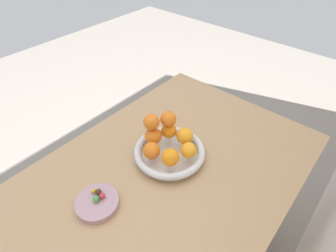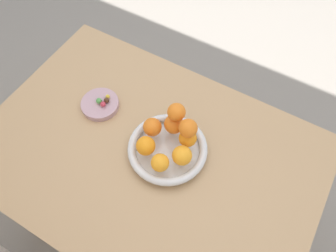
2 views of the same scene
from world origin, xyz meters
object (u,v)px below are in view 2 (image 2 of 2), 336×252
(fruit_bowl, at_px, (168,149))
(orange_4, at_px, (160,163))
(orange_0, at_px, (188,138))
(dining_table, at_px, (148,164))
(orange_5, at_px, (182,155))
(orange_1, at_px, (174,124))
(orange_2, at_px, (152,127))
(candy_ball_0, at_px, (98,102))
(candy_dish, at_px, (100,104))
(candy_ball_4, at_px, (99,101))
(orange_3, at_px, (146,146))
(candy_ball_2, at_px, (103,104))
(orange_6, at_px, (188,128))
(candy_ball_1, at_px, (107,100))
(candy_ball_3, at_px, (108,97))
(orange_7, at_px, (176,112))

(fruit_bowl, bearing_deg, orange_4, 102.60)
(fruit_bowl, xyz_separation_m, orange_0, (-0.05, -0.04, 0.05))
(dining_table, bearing_deg, orange_5, -171.67)
(orange_1, height_order, orange_2, orange_1)
(candy_ball_0, bearing_deg, candy_dish, -133.19)
(orange_1, xyz_separation_m, candy_ball_4, (0.28, 0.03, -0.04))
(orange_3, bearing_deg, dining_table, -56.36)
(orange_1, xyz_separation_m, candy_ball_2, (0.26, 0.03, -0.04))
(fruit_bowl, height_order, orange_1, orange_1)
(fruit_bowl, distance_m, orange_5, 0.08)
(orange_6, xyz_separation_m, candy_ball_4, (0.34, 0.01, -0.09))
(orange_1, bearing_deg, orange_0, 161.13)
(candy_ball_1, xyz_separation_m, candy_ball_3, (0.01, -0.02, -0.00))
(orange_3, relative_size, candy_ball_1, 3.15)
(orange_5, xyz_separation_m, candy_ball_0, (0.36, -0.05, -0.04))
(orange_3, height_order, candy_ball_2, orange_3)
(fruit_bowl, xyz_separation_m, orange_1, (0.01, -0.06, 0.05))
(fruit_bowl, bearing_deg, candy_ball_2, -6.80)
(orange_3, distance_m, candy_ball_3, 0.26)
(candy_ball_4, bearing_deg, orange_2, 176.09)
(dining_table, bearing_deg, orange_4, 154.21)
(orange_1, bearing_deg, candy_ball_4, 5.53)
(candy_ball_2, bearing_deg, candy_ball_3, -80.15)
(fruit_bowl, height_order, candy_ball_2, same)
(orange_0, bearing_deg, orange_7, -26.64)
(candy_ball_0, bearing_deg, candy_ball_4, -134.74)
(fruit_bowl, xyz_separation_m, orange_4, (-0.02, 0.07, 0.05))
(fruit_bowl, distance_m, candy_ball_0, 0.30)
(orange_7, distance_m, candy_ball_0, 0.31)
(orange_6, distance_m, candy_ball_3, 0.34)
(candy_dish, height_order, candy_ball_2, candy_ball_2)
(orange_2, xyz_separation_m, candy_ball_3, (0.21, -0.05, -0.04))
(orange_2, relative_size, orange_5, 0.97)
(orange_5, height_order, orange_7, orange_7)
(candy_dish, relative_size, orange_7, 2.33)
(orange_1, distance_m, orange_5, 0.11)
(candy_ball_0, height_order, candy_ball_4, candy_ball_4)
(candy_ball_3, bearing_deg, orange_5, 165.70)
(fruit_bowl, bearing_deg, candy_ball_3, -13.61)
(orange_2, distance_m, candy_ball_4, 0.23)
(orange_2, distance_m, orange_6, 0.13)
(dining_table, bearing_deg, candy_ball_2, -17.51)
(orange_3, bearing_deg, orange_4, 158.97)
(orange_5, xyz_separation_m, candy_ball_1, (0.34, -0.07, -0.04))
(orange_0, distance_m, orange_3, 0.13)
(fruit_bowl, relative_size, orange_6, 4.46)
(candy_ball_1, height_order, candy_ball_2, same)
(orange_2, bearing_deg, candy_ball_2, -3.20)
(fruit_bowl, distance_m, orange_1, 0.08)
(orange_6, bearing_deg, orange_2, 11.19)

